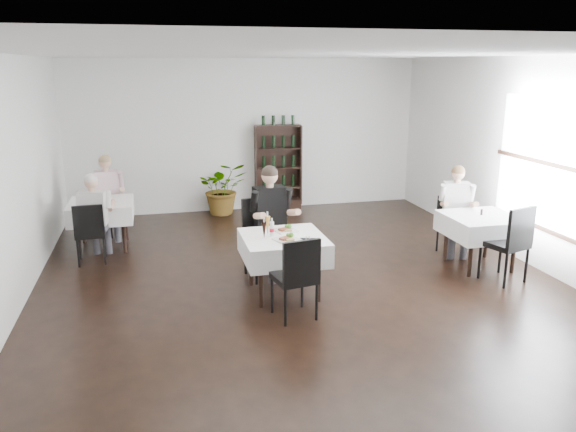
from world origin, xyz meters
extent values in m
plane|color=black|center=(0.00, 0.00, 0.00)|extent=(9.00, 9.00, 0.00)
plane|color=white|center=(0.00, 0.00, 3.00)|extent=(9.00, 9.00, 0.00)
plane|color=white|center=(0.00, 4.50, 1.50)|extent=(7.00, 0.00, 7.00)
plane|color=white|center=(0.00, -4.50, 1.50)|extent=(7.00, 0.00, 7.00)
plane|color=white|center=(-3.50, 0.00, 1.50)|extent=(0.00, 9.00, 9.00)
plane|color=white|center=(3.50, 0.00, 1.50)|extent=(0.00, 9.00, 9.00)
cube|color=white|center=(3.48, 0.00, 1.55)|extent=(0.03, 2.20, 1.80)
cube|color=black|center=(3.46, 0.00, 0.63)|extent=(0.05, 2.30, 0.06)
cube|color=black|center=(0.60, 4.32, 0.10)|extent=(0.90, 0.28, 0.20)
cylinder|color=black|center=(-0.67, -0.36, 0.35)|extent=(0.06, 0.06, 0.71)
cylinder|color=black|center=(-0.67, 0.36, 0.35)|extent=(0.06, 0.06, 0.71)
cylinder|color=black|center=(0.07, -0.36, 0.35)|extent=(0.06, 0.06, 0.71)
cylinder|color=black|center=(0.07, 0.36, 0.35)|extent=(0.06, 0.06, 0.71)
cube|color=black|center=(-0.30, 0.00, 0.73)|extent=(0.85, 0.85, 0.04)
cube|color=white|center=(-0.30, 0.00, 0.62)|extent=(1.03, 1.03, 0.30)
cylinder|color=black|center=(-3.04, 2.16, 0.35)|extent=(0.06, 0.06, 0.71)
cylinder|color=black|center=(-3.04, 2.84, 0.35)|extent=(0.06, 0.06, 0.71)
cylinder|color=black|center=(-2.36, 2.16, 0.35)|extent=(0.06, 0.06, 0.71)
cylinder|color=black|center=(-2.36, 2.84, 0.35)|extent=(0.06, 0.06, 0.71)
cube|color=black|center=(-2.70, 2.50, 0.73)|extent=(0.80, 0.80, 0.04)
cube|color=white|center=(-2.70, 2.50, 0.62)|extent=(0.98, 0.98, 0.30)
cylinder|color=black|center=(2.36, -0.04, 0.35)|extent=(0.06, 0.06, 0.71)
cylinder|color=black|center=(2.36, 0.64, 0.35)|extent=(0.06, 0.06, 0.71)
cylinder|color=black|center=(3.04, -0.04, 0.35)|extent=(0.06, 0.06, 0.71)
cylinder|color=black|center=(3.04, 0.64, 0.35)|extent=(0.06, 0.06, 0.71)
cube|color=black|center=(2.70, 0.30, 0.73)|extent=(0.80, 0.80, 0.04)
cube|color=white|center=(2.70, 0.30, 0.62)|extent=(0.98, 0.98, 0.30)
imported|color=#2B6121|center=(-0.55, 4.20, 0.52)|extent=(0.97, 0.85, 1.04)
cylinder|color=black|center=(-0.59, 0.37, 0.25)|extent=(0.04, 0.04, 0.50)
cylinder|color=black|center=(-0.66, 0.80, 0.25)|extent=(0.04, 0.04, 0.50)
cylinder|color=black|center=(-0.16, 0.45, 0.25)|extent=(0.04, 0.04, 0.50)
cylinder|color=black|center=(-0.24, 0.87, 0.25)|extent=(0.04, 0.04, 0.50)
cube|color=black|center=(-0.41, 0.62, 0.53)|extent=(0.58, 0.58, 0.08)
cube|color=black|center=(-0.45, 0.85, 0.82)|extent=(0.50, 0.14, 0.54)
cylinder|color=black|center=(-0.18, -0.49, 0.23)|extent=(0.04, 0.04, 0.45)
cylinder|color=black|center=(-0.11, -0.87, 0.23)|extent=(0.04, 0.04, 0.45)
cylinder|color=black|center=(-0.57, -0.55, 0.23)|extent=(0.04, 0.04, 0.45)
cylinder|color=black|center=(-0.50, -0.94, 0.23)|extent=(0.04, 0.04, 0.45)
cube|color=black|center=(-0.34, -0.71, 0.48)|extent=(0.53, 0.53, 0.07)
cube|color=black|center=(-0.30, -0.92, 0.75)|extent=(0.45, 0.13, 0.49)
cylinder|color=black|center=(-2.95, 3.06, 0.20)|extent=(0.03, 0.03, 0.40)
cylinder|color=black|center=(-2.89, 3.40, 0.20)|extent=(0.03, 0.03, 0.40)
cylinder|color=black|center=(-2.61, 3.00, 0.20)|extent=(0.03, 0.03, 0.40)
cylinder|color=black|center=(-2.55, 3.34, 0.20)|extent=(0.03, 0.03, 0.40)
cube|color=black|center=(-2.75, 3.20, 0.42)|extent=(0.46, 0.46, 0.06)
cube|color=black|center=(-2.72, 3.38, 0.66)|extent=(0.40, 0.11, 0.43)
cylinder|color=black|center=(-2.65, 2.02, 0.21)|extent=(0.03, 0.03, 0.42)
cylinder|color=black|center=(-2.63, 1.66, 0.21)|extent=(0.03, 0.03, 0.42)
cylinder|color=black|center=(-3.01, 2.00, 0.21)|extent=(0.03, 0.03, 0.42)
cylinder|color=black|center=(-2.99, 1.64, 0.21)|extent=(0.03, 0.03, 0.42)
cube|color=black|center=(-2.82, 1.83, 0.45)|extent=(0.44, 0.44, 0.06)
cube|color=black|center=(-2.81, 1.64, 0.70)|extent=(0.42, 0.07, 0.46)
cylinder|color=black|center=(2.56, 0.73, 0.21)|extent=(0.03, 0.03, 0.41)
cylinder|color=black|center=(2.46, 1.08, 0.21)|extent=(0.03, 0.03, 0.41)
cylinder|color=black|center=(2.90, 0.83, 0.21)|extent=(0.03, 0.03, 0.41)
cylinder|color=black|center=(2.80, 1.18, 0.21)|extent=(0.03, 0.03, 0.41)
cube|color=black|center=(2.68, 0.96, 0.44)|extent=(0.51, 0.51, 0.06)
cube|color=black|center=(2.63, 1.14, 0.68)|extent=(0.41, 0.16, 0.45)
cylinder|color=black|center=(2.86, 0.00, 0.25)|extent=(0.04, 0.04, 0.49)
cylinder|color=black|center=(2.99, -0.41, 0.25)|extent=(0.04, 0.04, 0.49)
cylinder|color=black|center=(2.45, -0.13, 0.25)|extent=(0.04, 0.04, 0.49)
cylinder|color=black|center=(2.58, -0.54, 0.25)|extent=(0.04, 0.04, 0.49)
cube|color=black|center=(2.72, -0.27, 0.52)|extent=(0.62, 0.62, 0.07)
cube|color=black|center=(2.79, -0.48, 0.81)|extent=(0.48, 0.20, 0.53)
cube|color=#3F3E46|center=(-0.39, 0.56, 0.60)|extent=(0.22, 0.47, 0.15)
cylinder|color=#3F3E46|center=(-0.36, 0.37, 0.26)|extent=(0.12, 0.12, 0.53)
cube|color=#3F3E46|center=(-0.18, 0.59, 0.60)|extent=(0.22, 0.47, 0.15)
cylinder|color=#3F3E46|center=(-0.15, 0.40, 0.26)|extent=(0.12, 0.12, 0.53)
cube|color=black|center=(-0.32, 0.78, 0.95)|extent=(0.46, 0.30, 0.59)
cylinder|color=tan|center=(-0.52, 0.46, 0.93)|extent=(0.13, 0.34, 0.17)
cylinder|color=tan|center=(-0.03, 0.53, 0.93)|extent=(0.13, 0.34, 0.17)
sphere|color=tan|center=(-0.31, 0.76, 1.40)|extent=(0.23, 0.23, 0.23)
sphere|color=black|center=(-0.31, 0.76, 1.44)|extent=(0.23, 0.23, 0.23)
cube|color=#3F3E46|center=(-2.71, 2.93, 0.55)|extent=(0.18, 0.43, 0.14)
cylinder|color=#3F3E46|center=(-2.69, 2.76, 0.24)|extent=(0.11, 0.11, 0.48)
cube|color=#3F3E46|center=(-2.52, 2.95, 0.55)|extent=(0.18, 0.43, 0.14)
cylinder|color=#3F3E46|center=(-2.50, 2.78, 0.24)|extent=(0.11, 0.11, 0.48)
cube|color=beige|center=(-2.63, 3.13, 0.88)|extent=(0.42, 0.26, 0.54)
cylinder|color=tan|center=(-2.83, 2.84, 0.86)|extent=(0.11, 0.31, 0.15)
cylinder|color=tan|center=(-2.38, 2.89, 0.86)|extent=(0.11, 0.31, 0.15)
sphere|color=tan|center=(-2.63, 3.11, 1.29)|extent=(0.21, 0.21, 0.21)
sphere|color=olive|center=(-2.63, 3.11, 1.32)|extent=(0.21, 0.21, 0.21)
cube|color=#3F3E46|center=(-2.63, 2.02, 0.52)|extent=(0.19, 0.41, 0.13)
cylinder|color=#3F3E46|center=(-2.61, 2.18, 0.23)|extent=(0.10, 0.10, 0.45)
cube|color=#3F3E46|center=(-2.82, 2.05, 0.52)|extent=(0.19, 0.41, 0.13)
cylinder|color=#3F3E46|center=(-2.79, 2.21, 0.23)|extent=(0.10, 0.10, 0.45)
cube|color=silver|center=(-2.75, 1.86, 0.82)|extent=(0.40, 0.26, 0.51)
cylinder|color=tan|center=(-2.50, 2.07, 0.81)|extent=(0.12, 0.30, 0.14)
cylinder|color=tan|center=(-2.92, 2.14, 0.81)|extent=(0.12, 0.30, 0.14)
sphere|color=tan|center=(-2.75, 1.88, 1.21)|extent=(0.19, 0.19, 0.19)
sphere|color=beige|center=(-2.75, 1.88, 1.24)|extent=(0.19, 0.19, 0.19)
cube|color=#3F3E46|center=(2.54, 0.87, 0.54)|extent=(0.25, 0.43, 0.13)
cylinder|color=#3F3E46|center=(2.49, 0.70, 0.24)|extent=(0.11, 0.11, 0.47)
cube|color=#3F3E46|center=(2.72, 0.81, 0.54)|extent=(0.25, 0.43, 0.13)
cylinder|color=#3F3E46|center=(2.67, 0.64, 0.24)|extent=(0.11, 0.11, 0.47)
cube|color=silver|center=(2.68, 1.01, 0.86)|extent=(0.43, 0.32, 0.53)
cylinder|color=tan|center=(2.40, 0.83, 0.84)|extent=(0.16, 0.31, 0.15)
cylinder|color=tan|center=(2.82, 0.70, 0.84)|extent=(0.16, 0.31, 0.15)
sphere|color=tan|center=(2.68, 0.99, 1.26)|extent=(0.20, 0.20, 0.20)
sphere|color=brown|center=(2.68, 0.99, 1.29)|extent=(0.20, 0.20, 0.20)
cube|color=white|center=(-0.23, 0.21, 0.78)|extent=(0.33, 0.33, 0.02)
cube|color=#592619|center=(-0.26, 0.19, 0.80)|extent=(0.13, 0.12, 0.03)
sphere|color=#3D7920|center=(-0.16, 0.25, 0.82)|extent=(0.06, 0.06, 0.06)
cube|color=olive|center=(-0.20, 0.15, 0.80)|extent=(0.10, 0.08, 0.02)
cube|color=white|center=(-0.30, -0.18, 0.78)|extent=(0.36, 0.36, 0.02)
cube|color=#592619|center=(-0.33, -0.20, 0.80)|extent=(0.14, 0.14, 0.03)
sphere|color=#3D7920|center=(-0.23, -0.14, 0.82)|extent=(0.07, 0.07, 0.07)
cube|color=olive|center=(-0.28, -0.25, 0.80)|extent=(0.11, 0.09, 0.02)
cone|color=black|center=(-0.56, -0.05, 0.88)|extent=(0.06, 0.06, 0.22)
cylinder|color=silver|center=(-0.56, -0.05, 1.02)|extent=(0.02, 0.02, 0.05)
cone|color=gold|center=(-0.49, 0.09, 0.89)|extent=(0.07, 0.07, 0.25)
cylinder|color=silver|center=(-0.49, 0.09, 1.05)|extent=(0.02, 0.02, 0.06)
cylinder|color=silver|center=(-0.44, 0.04, 0.86)|extent=(0.06, 0.06, 0.19)
cylinder|color=red|center=(-0.44, 0.04, 0.85)|extent=(0.06, 0.06, 0.05)
cylinder|color=silver|center=(-0.44, 0.04, 0.98)|extent=(0.02, 0.02, 0.05)
cube|color=black|center=(-0.04, -0.23, 0.77)|extent=(0.23, 0.20, 0.01)
cylinder|color=silver|center=(-0.07, -0.23, 0.78)|extent=(0.07, 0.21, 0.01)
cylinder|color=silver|center=(-0.02, -0.23, 0.78)|extent=(0.06, 0.21, 0.01)
cylinder|color=black|center=(2.72, 0.34, 0.81)|extent=(0.04, 0.04, 0.09)
camera|label=1|loc=(-1.84, -6.61, 2.87)|focal=35.00mm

